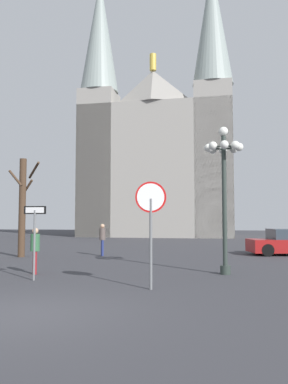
{
  "coord_description": "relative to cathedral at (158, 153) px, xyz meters",
  "views": [
    {
      "loc": [
        3.73,
        -7.36,
        1.9
      ],
      "look_at": [
        -0.49,
        18.55,
        3.75
      ],
      "focal_mm": 36.18,
      "sensor_mm": 36.0,
      "label": 1
    }
  ],
  "objects": [
    {
      "name": "ground_plane",
      "position": [
        1.68,
        -36.06,
        -9.49
      ],
      "size": [
        120.0,
        120.0,
        0.0
      ],
      "primitive_type": "plane",
      "color": "#38383D"
    },
    {
      "name": "cathedral",
      "position": [
        0.0,
        0.0,
        0.0
      ],
      "size": [
        16.93,
        11.82,
        30.42
      ],
      "color": "gray",
      "rests_on": "ground"
    },
    {
      "name": "stop_sign",
      "position": [
        3.89,
        -32.92,
        -7.4
      ],
      "size": [
        0.85,
        0.23,
        2.94
      ],
      "color": "slate",
      "rests_on": "ground"
    },
    {
      "name": "one_way_arrow_sign",
      "position": [
        0.06,
        -31.97,
        -7.99
      ],
      "size": [
        0.72,
        0.07,
        2.31
      ],
      "color": "slate",
      "rests_on": "ground"
    },
    {
      "name": "street_lamp",
      "position": [
        6.02,
        -29.65,
        -6.01
      ],
      "size": [
        1.36,
        1.36,
        5.17
      ],
      "color": "#2D3833",
      "rests_on": "ground"
    },
    {
      "name": "bare_tree",
      "position": [
        -3.85,
        -25.04,
        -6.88
      ],
      "size": [
        1.56,
        1.57,
        4.99
      ],
      "color": "#473323",
      "rests_on": "ground"
    },
    {
      "name": "pedestrian_walking",
      "position": [
        0.01,
        -23.78,
        -8.49
      ],
      "size": [
        0.32,
        0.32,
        1.66
      ],
      "color": "navy",
      "rests_on": "ground"
    },
    {
      "name": "pedestrian_standing",
      "position": [
        -0.52,
        -30.66,
        -8.53
      ],
      "size": [
        0.32,
        0.32,
        1.6
      ],
      "color": "maroon",
      "rests_on": "ground"
    }
  ]
}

